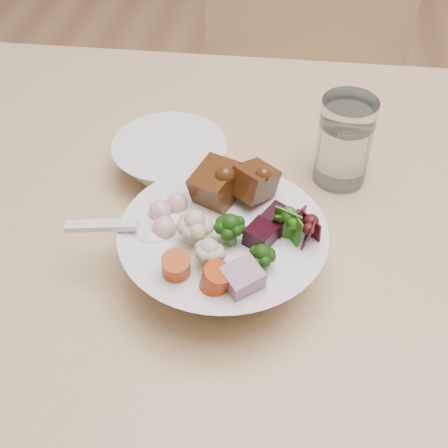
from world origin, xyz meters
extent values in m
cylinder|color=tan|center=(-0.81, 0.18, 0.32)|extent=(0.05, 0.05, 0.65)
cube|color=tan|center=(-0.32, 0.39, 0.44)|extent=(0.49, 0.49, 0.04)
cylinder|color=tan|center=(-0.46, 0.18, 0.21)|extent=(0.03, 0.03, 0.42)
cylinder|color=tan|center=(-0.12, 0.25, 0.21)|extent=(0.03, 0.03, 0.42)
cylinder|color=tan|center=(-0.53, 0.52, 0.21)|extent=(0.03, 0.03, 0.42)
cylinder|color=tan|center=(-0.19, 0.60, 0.21)|extent=(0.03, 0.03, 0.42)
sphere|color=black|center=(-0.41, -0.18, 0.75)|extent=(0.03, 0.03, 0.03)
sphere|color=beige|center=(-0.44, -0.19, 0.76)|extent=(0.04, 0.04, 0.04)
cube|color=black|center=(-0.37, -0.16, 0.75)|extent=(0.03, 0.03, 0.02)
cube|color=#8B5480|center=(-0.39, -0.24, 0.75)|extent=(0.04, 0.05, 0.03)
cylinder|color=#B02404|center=(-0.45, -0.23, 0.75)|extent=(0.03, 0.03, 0.03)
sphere|color=#DBA399|center=(-0.47, -0.18, 0.75)|extent=(0.02, 0.02, 0.02)
ellipsoid|color=white|center=(-0.48, -0.18, 0.74)|extent=(0.04, 0.03, 0.01)
cube|color=white|center=(-0.53, -0.19, 0.75)|extent=(0.07, 0.01, 0.02)
cylinder|color=white|center=(-0.30, 0.00, 0.74)|extent=(0.06, 0.06, 0.11)
cylinder|color=silver|center=(-0.30, 0.00, 0.72)|extent=(0.05, 0.05, 0.07)
camera|label=1|loc=(-0.35, -0.59, 1.17)|focal=50.00mm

